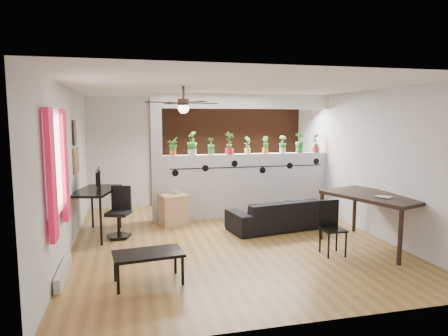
% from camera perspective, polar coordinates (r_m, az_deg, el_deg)
% --- Properties ---
extents(room_shell, '(6.30, 7.10, 2.90)m').
position_cam_1_polar(room_shell, '(6.83, 0.61, 0.40)').
color(room_shell, brown).
rests_on(room_shell, ground).
extents(partition_wall, '(3.60, 0.18, 1.35)m').
position_cam_1_polar(partition_wall, '(8.57, 3.34, -2.46)').
color(partition_wall, '#BCBCC1').
rests_on(partition_wall, ground).
extents(ceiling_header, '(3.60, 0.18, 0.30)m').
position_cam_1_polar(ceiling_header, '(8.45, 3.43, 9.49)').
color(ceiling_header, silver).
rests_on(ceiling_header, room_shell).
extents(pier_column, '(0.22, 0.20, 2.60)m').
position_cam_1_polar(pier_column, '(8.14, -9.61, 1.38)').
color(pier_column, '#BCBCC1').
rests_on(pier_column, ground).
extents(brick_panel, '(3.90, 0.05, 2.60)m').
position_cam_1_polar(brick_panel, '(9.89, 0.90, 2.49)').
color(brick_panel, '#9B4C2D').
rests_on(brick_panel, ground).
extents(vine_decal, '(3.31, 0.01, 0.30)m').
position_cam_1_polar(vine_decal, '(8.42, 3.55, 0.15)').
color(vine_decal, black).
rests_on(vine_decal, partition_wall).
extents(window_assembly, '(0.09, 1.30, 1.55)m').
position_cam_1_polar(window_assembly, '(5.49, -22.86, 0.36)').
color(window_assembly, white).
rests_on(window_assembly, room_shell).
extents(baseboard_heater, '(0.08, 1.00, 0.18)m').
position_cam_1_polar(baseboard_heater, '(5.81, -22.00, -13.67)').
color(baseboard_heater, beige).
rests_on(baseboard_heater, ground).
extents(corkboard, '(0.03, 0.60, 0.45)m').
position_cam_1_polar(corkboard, '(7.62, -20.37, 1.03)').
color(corkboard, '#956848').
rests_on(corkboard, room_shell).
extents(framed_art, '(0.03, 0.34, 0.44)m').
position_cam_1_polar(framed_art, '(7.54, -20.60, 4.77)').
color(framed_art, '#8C7259').
rests_on(framed_art, room_shell).
extents(ceiling_fan, '(1.19, 1.19, 0.43)m').
position_cam_1_polar(ceiling_fan, '(6.34, -5.81, 9.02)').
color(ceiling_fan, black).
rests_on(ceiling_fan, room_shell).
extents(potted_plant_0, '(0.17, 0.20, 0.37)m').
position_cam_1_polar(potted_plant_0, '(8.15, -7.32, 3.18)').
color(potted_plant_0, '#E54B1A').
rests_on(potted_plant_0, partition_wall).
extents(potted_plant_1, '(0.27, 0.30, 0.48)m').
position_cam_1_polar(potted_plant_1, '(8.19, -4.58, 3.63)').
color(potted_plant_1, silver).
rests_on(potted_plant_1, partition_wall).
extents(potted_plant_2, '(0.21, 0.19, 0.36)m').
position_cam_1_polar(potted_plant_2, '(8.27, -1.87, 3.25)').
color(potted_plant_2, '#3B8931').
rests_on(potted_plant_2, partition_wall).
extents(potted_plant_3, '(0.32, 0.32, 0.48)m').
position_cam_1_polar(potted_plant_3, '(8.35, 0.79, 3.70)').
color(potted_plant_3, red).
rests_on(potted_plant_3, partition_wall).
extents(potted_plant_4, '(0.22, 0.20, 0.37)m').
position_cam_1_polar(potted_plant_4, '(8.46, 3.39, 3.37)').
color(potted_plant_4, '#E1E24F').
rests_on(potted_plant_4, partition_wall).
extents(potted_plant_5, '(0.19, 0.21, 0.37)m').
position_cam_1_polar(potted_plant_5, '(8.59, 5.91, 3.40)').
color(potted_plant_5, orange).
rests_on(potted_plant_5, partition_wall).
extents(potted_plant_6, '(0.19, 0.15, 0.38)m').
position_cam_1_polar(potted_plant_6, '(8.73, 8.37, 3.44)').
color(potted_plant_6, silver).
rests_on(potted_plant_6, partition_wall).
extents(potted_plant_7, '(0.28, 0.29, 0.43)m').
position_cam_1_polar(potted_plant_7, '(8.88, 10.74, 3.64)').
color(potted_plant_7, '#357F2E').
rests_on(potted_plant_7, partition_wall).
extents(potted_plant_8, '(0.27, 0.25, 0.43)m').
position_cam_1_polar(potted_plant_8, '(9.05, 13.02, 3.64)').
color(potted_plant_8, '#AF1C3F').
rests_on(potted_plant_8, partition_wall).
extents(sofa, '(1.95, 1.03, 0.54)m').
position_cam_1_polar(sofa, '(7.74, 7.86, -6.61)').
color(sofa, black).
rests_on(sofa, ground).
extents(cube_shelf, '(0.60, 0.56, 0.61)m').
position_cam_1_polar(cube_shelf, '(7.99, -7.26, -5.92)').
color(cube_shelf, tan).
rests_on(cube_shelf, ground).
extents(cup, '(0.13, 0.13, 0.10)m').
position_cam_1_polar(cup, '(7.92, -6.94, -3.41)').
color(cup, gray).
rests_on(cup, cube_shelf).
extents(computer_desk, '(0.89, 1.29, 0.85)m').
position_cam_1_polar(computer_desk, '(7.45, -17.89, -3.56)').
color(computer_desk, black).
rests_on(computer_desk, ground).
extents(monitor, '(0.35, 0.09, 0.19)m').
position_cam_1_polar(monitor, '(7.57, -17.86, -2.02)').
color(monitor, black).
rests_on(monitor, computer_desk).
extents(office_chair, '(0.48, 0.48, 0.89)m').
position_cam_1_polar(office_chair, '(7.34, -14.71, -6.57)').
color(office_chair, black).
rests_on(office_chair, ground).
extents(dining_table, '(1.44, 1.81, 0.86)m').
position_cam_1_polar(dining_table, '(7.00, 20.82, -4.30)').
color(dining_table, black).
rests_on(dining_table, ground).
extents(book, '(0.26, 0.27, 0.02)m').
position_cam_1_polar(book, '(6.68, 21.59, -3.97)').
color(book, gray).
rests_on(book, dining_table).
extents(folding_chair, '(0.34, 0.34, 0.84)m').
position_cam_1_polar(folding_chair, '(6.46, 15.03, -7.52)').
color(folding_chair, black).
rests_on(folding_chair, ground).
extents(coffee_table, '(0.92, 0.58, 0.41)m').
position_cam_1_polar(coffee_table, '(5.29, -10.77, -12.20)').
color(coffee_table, black).
rests_on(coffee_table, ground).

